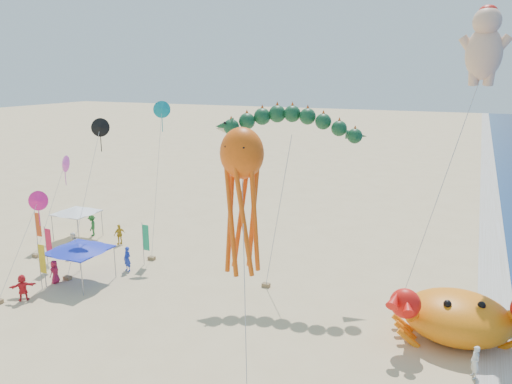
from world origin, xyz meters
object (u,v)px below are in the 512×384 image
Objects in this scene: crab_inflatable at (457,316)px; cherub_kite at (485,44)px; dragon_kite at (290,128)px; canopy_white at (76,210)px; canopy_blue at (79,247)px; octopus_kite at (242,190)px.

cherub_kite is at bearing 90.44° from crab_inflatable.
canopy_white is (-19.00, 0.78, -7.77)m from dragon_kite.
cherub_kite is (-0.05, 6.69, 13.75)m from crab_inflatable.
dragon_kite is 3.39× the size of canopy_white.
canopy_blue and canopy_white have the same top height.
cherub_kite is 1.52× the size of octopus_kite.
cherub_kite is 5.22× the size of canopy_white.
octopus_kite is at bearing -124.48° from cherub_kite.
canopy_blue is (-12.36, -6.05, -7.77)m from dragon_kite.
cherub_kite reaches higher than crab_inflatable.
octopus_kite reaches higher than canopy_blue.
canopy_white is (-29.71, -1.95, -12.72)m from cherub_kite.
dragon_kite is 0.99× the size of octopus_kite.
crab_inflatable is at bearing -20.20° from dragon_kite.
crab_inflatable is 13.31m from octopus_kite.
crab_inflatable is 30.15m from canopy_white.
octopus_kite is at bearing -28.59° from canopy_white.
crab_inflatable is 23.24m from canopy_blue.
canopy_blue is 9.52m from canopy_white.
crab_inflatable is 14.45m from dragon_kite.
crab_inflatable is 1.99× the size of canopy_blue.
canopy_blue is at bearing -174.84° from crab_inflatable.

